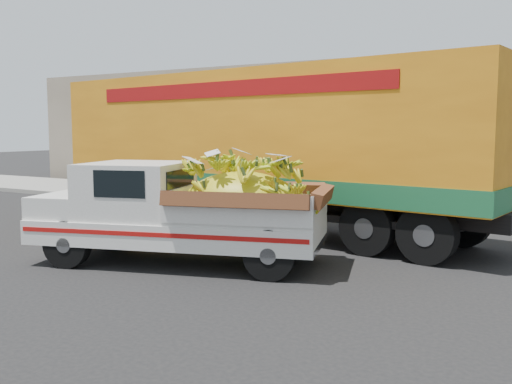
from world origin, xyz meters
The scene contains 6 objects.
ground centered at (0.00, 0.00, 0.00)m, with size 100.00×100.00×0.00m, color black.
curb centered at (0.00, 5.65, 0.07)m, with size 60.00×0.25×0.15m, color gray.
sidewalk centered at (0.00, 7.75, 0.07)m, with size 60.00×4.00×0.14m, color gray.
building_left centered at (-8.00, 13.65, 2.50)m, with size 18.00×6.00×5.00m, color gray.
pickup_truck centered at (0.40, -0.53, 0.99)m, with size 5.57×3.33×1.84m.
semi_trailer centered at (-0.51, 3.20, 2.12)m, with size 12.06×4.15×3.80m.
Camera 1 is at (6.45, -8.82, 2.44)m, focal length 40.00 mm.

